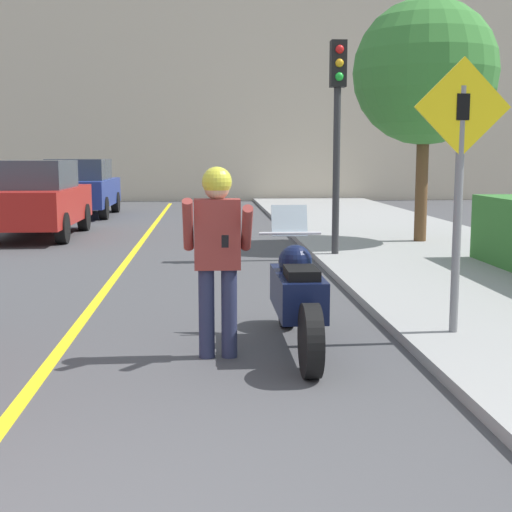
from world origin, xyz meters
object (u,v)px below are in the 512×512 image
motorcycle (297,295)px  parked_car_red (34,198)px  parked_car_blue (81,187)px  person_biker (217,243)px  traffic_light (337,107)px  crossing_sign (460,170)px  street_tree (425,73)px

motorcycle → parked_car_red: size_ratio=0.56×
parked_car_blue → motorcycle: bearing=-73.2°
motorcycle → parked_car_red: (-4.59, 9.47, 0.35)m
person_biker → traffic_light: size_ratio=0.47×
traffic_light → person_biker: bearing=-109.8°
person_biker → parked_car_blue: (-3.80, 15.29, -0.17)m
person_biker → parked_car_blue: person_biker is taller
motorcycle → traffic_light: traffic_light is taller
parked_car_red → crossing_sign: bearing=-56.8°
traffic_light → parked_car_blue: size_ratio=0.85×
traffic_light → motorcycle: bearing=-103.8°
traffic_light → parked_car_blue: bearing=122.2°
traffic_light → parked_car_blue: (-5.92, 9.41, -1.74)m
parked_car_red → parked_car_blue: same height
motorcycle → parked_car_blue: 15.71m
person_biker → parked_car_red: bearing=111.6°
crossing_sign → traffic_light: 5.60m
crossing_sign → parked_car_red: crossing_sign is taller
motorcycle → person_biker: 0.94m
person_biker → street_tree: 8.98m
parked_car_blue → parked_car_red: bearing=-90.5°
parked_car_red → traffic_light: bearing=-32.8°
crossing_sign → traffic_light: (-0.15, 5.52, 0.94)m
person_biker → parked_car_red: size_ratio=0.40×
person_biker → crossing_sign: crossing_sign is taller
person_biker → parked_car_blue: bearing=104.0°
motorcycle → street_tree: size_ratio=0.50×
crossing_sign → motorcycle: bearing=-175.9°
traffic_light → crossing_sign: bearing=-88.4°
person_biker → street_tree: (4.13, 7.63, 2.33)m
person_biker → traffic_light: bearing=70.2°
crossing_sign → street_tree: street_tree is taller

